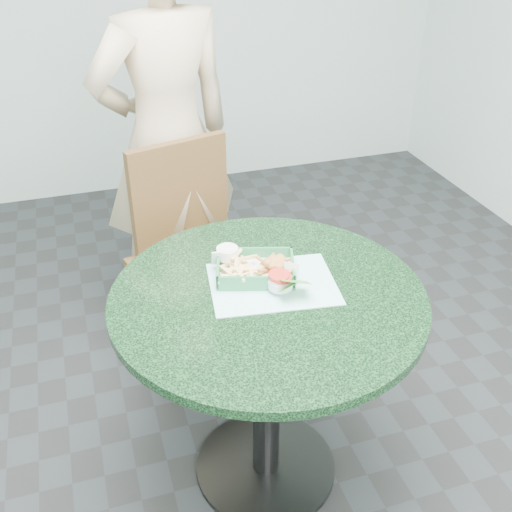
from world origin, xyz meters
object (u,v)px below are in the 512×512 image
object	(u,v)px
diner_person	(165,107)
food_basket	(256,277)
sauce_ramekin	(224,263)
cafe_table	(267,343)
dining_chair	(188,243)
crab_sandwich	(275,268)

from	to	relation	value
diner_person	food_basket	world-z (taller)	diner_person
diner_person	sauce_ramekin	xyz separation A→B (m)	(0.01, -0.87, -0.21)
cafe_table	dining_chair	world-z (taller)	dining_chair
cafe_table	food_basket	world-z (taller)	food_basket
dining_chair	diner_person	bearing A→B (deg)	75.44
cafe_table	crab_sandwich	bearing A→B (deg)	58.30
dining_chair	sauce_ramekin	size ratio (longest dim) A/B	13.87
dining_chair	crab_sandwich	world-z (taller)	dining_chair
food_basket	sauce_ramekin	distance (m)	0.11
dining_chair	food_basket	xyz separation A→B (m)	(0.09, -0.65, 0.23)
food_basket	cafe_table	bearing A→B (deg)	-85.86
dining_chair	diner_person	world-z (taller)	diner_person
diner_person	food_basket	bearing A→B (deg)	78.51
cafe_table	diner_person	bearing A→B (deg)	95.51
dining_chair	food_basket	size ratio (longest dim) A/B	4.03
diner_person	sauce_ramekin	bearing A→B (deg)	73.22
diner_person	sauce_ramekin	size ratio (longest dim) A/B	30.30
crab_sandwich	sauce_ramekin	bearing A→B (deg)	153.83
cafe_table	sauce_ramekin	world-z (taller)	sauce_ramekin
food_basket	crab_sandwich	distance (m)	0.07
dining_chair	cafe_table	bearing A→B (deg)	-98.69
crab_sandwich	sauce_ramekin	distance (m)	0.16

